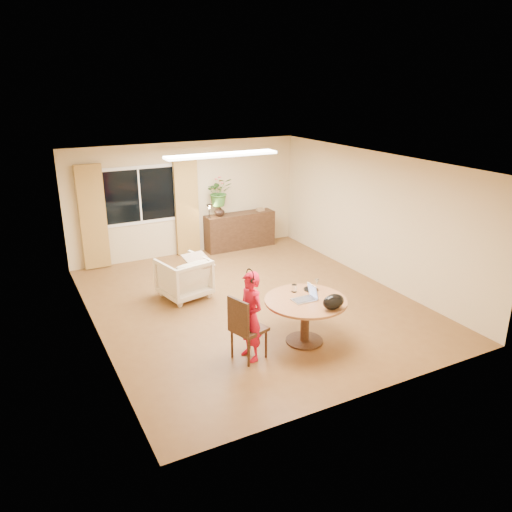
{
  "coord_description": "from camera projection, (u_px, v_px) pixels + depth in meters",
  "views": [
    {
      "loc": [
        -3.82,
        -7.51,
        3.89
      ],
      "look_at": [
        -0.0,
        -0.2,
        0.98
      ],
      "focal_mm": 35.0,
      "sensor_mm": 36.0,
      "label": 1
    }
  ],
  "objects": [
    {
      "name": "wall_right",
      "position": [
        373.0,
        217.0,
        10.01
      ],
      "size": [
        0.0,
        6.5,
        6.5
      ],
      "primitive_type": "plane",
      "rotation": [
        1.57,
        0.0,
        -1.57
      ],
      "color": "#D4B889",
      "rests_on": "floor"
    },
    {
      "name": "ceiling_panel",
      "position": [
        222.0,
        155.0,
        9.39
      ],
      "size": [
        2.2,
        0.35,
        0.05
      ],
      "primitive_type": "cube",
      "color": "white",
      "rests_on": "ceiling"
    },
    {
      "name": "wine_glass",
      "position": [
        317.0,
        285.0,
        7.93
      ],
      "size": [
        0.08,
        0.08,
        0.2
      ],
      "primitive_type": null,
      "rotation": [
        0.0,
        0.0,
        0.09
      ],
      "color": "white",
      "rests_on": "dining_table"
    },
    {
      "name": "tumbler",
      "position": [
        294.0,
        288.0,
        7.89
      ],
      "size": [
        0.1,
        0.1,
        0.12
      ],
      "primitive_type": null,
      "rotation": [
        0.0,
        0.0,
        0.18
      ],
      "color": "white",
      "rests_on": "dining_table"
    },
    {
      "name": "child",
      "position": [
        250.0,
        317.0,
        7.18
      ],
      "size": [
        0.53,
        0.39,
        1.35
      ],
      "primitive_type": "imported",
      "rotation": [
        0.0,
        0.0,
        -1.43
      ],
      "color": "#B72F0E",
      "rests_on": "floor"
    },
    {
      "name": "desk_lamp",
      "position": [
        209.0,
        211.0,
        11.55
      ],
      "size": [
        0.16,
        0.16,
        0.34
      ],
      "primitive_type": null,
      "rotation": [
        0.0,
        0.0,
        -0.16
      ],
      "color": "black",
      "rests_on": "sideboard"
    },
    {
      "name": "armchair",
      "position": [
        184.0,
        278.0,
        9.38
      ],
      "size": [
        0.99,
        1.01,
        0.77
      ],
      "primitive_type": "imported",
      "rotation": [
        0.0,
        0.0,
        3.36
      ],
      "color": "beige",
      "rests_on": "floor"
    },
    {
      "name": "wall_back",
      "position": [
        187.0,
        199.0,
        11.52
      ],
      "size": [
        5.5,
        0.0,
        5.5
      ],
      "primitive_type": "plane",
      "rotation": [
        1.57,
        0.0,
        0.0
      ],
      "color": "#D4B889",
      "rests_on": "floor"
    },
    {
      "name": "bouquet",
      "position": [
        219.0,
        192.0,
        11.58
      ],
      "size": [
        0.66,
        0.59,
        0.66
      ],
      "primitive_type": "imported",
      "rotation": [
        0.0,
        0.0,
        -0.14
      ],
      "color": "#346F29",
      "rests_on": "vase"
    },
    {
      "name": "handbag",
      "position": [
        333.0,
        302.0,
        7.27
      ],
      "size": [
        0.37,
        0.24,
        0.23
      ],
      "primitive_type": null,
      "rotation": [
        0.0,
        0.0,
        -0.09
      ],
      "color": "black",
      "rests_on": "dining_table"
    },
    {
      "name": "throw",
      "position": [
        198.0,
        257.0,
        9.28
      ],
      "size": [
        0.52,
        0.61,
        0.03
      ],
      "primitive_type": null,
      "rotation": [
        0.0,
        0.0,
        0.13
      ],
      "color": "beige",
      "rests_on": "armchair"
    },
    {
      "name": "curtain_left",
      "position": [
        93.0,
        218.0,
        10.56
      ],
      "size": [
        0.55,
        0.08,
        2.25
      ],
      "primitive_type": "cube",
      "color": "olive",
      "rests_on": "wall_back"
    },
    {
      "name": "curtain_right",
      "position": [
        187.0,
        207.0,
        11.47
      ],
      "size": [
        0.55,
        0.08,
        2.25
      ],
      "primitive_type": "cube",
      "color": "olive",
      "rests_on": "wall_back"
    },
    {
      "name": "sideboard",
      "position": [
        240.0,
        231.0,
        12.15
      ],
      "size": [
        1.73,
        0.42,
        0.86
      ],
      "primitive_type": "cube",
      "color": "black",
      "rests_on": "floor"
    },
    {
      "name": "dining_chair",
      "position": [
        249.0,
        327.0,
        7.25
      ],
      "size": [
        0.59,
        0.56,
        1.0
      ],
      "primitive_type": null,
      "rotation": [
        0.0,
        0.0,
        0.3
      ],
      "color": "black",
      "rests_on": "floor"
    },
    {
      "name": "ceiling",
      "position": [
        251.0,
        162.0,
        8.37
      ],
      "size": [
        6.5,
        6.5,
        0.0
      ],
      "primitive_type": "plane",
      "rotation": [
        3.14,
        0.0,
        0.0
      ],
      "color": "white",
      "rests_on": "wall_back"
    },
    {
      "name": "dining_table",
      "position": [
        305.0,
        309.0,
        7.68
      ],
      "size": [
        1.27,
        1.27,
        0.72
      ],
      "color": "brown",
      "rests_on": "floor"
    },
    {
      "name": "wall_left",
      "position": [
        91.0,
        260.0,
        7.6
      ],
      "size": [
        0.0,
        6.5,
        6.5
      ],
      "primitive_type": "plane",
      "rotation": [
        1.57,
        0.0,
        1.57
      ],
      "color": "#D4B889",
      "rests_on": "floor"
    },
    {
      "name": "book_stack",
      "position": [
        260.0,
        209.0,
        12.24
      ],
      "size": [
        0.2,
        0.16,
        0.07
      ],
      "primitive_type": null,
      "rotation": [
        0.0,
        0.0,
        -0.15
      ],
      "color": "brown",
      "rests_on": "sideboard"
    },
    {
      "name": "floor",
      "position": [
        251.0,
        303.0,
        9.24
      ],
      "size": [
        6.5,
        6.5,
        0.0
      ],
      "primitive_type": "plane",
      "color": "brown",
      "rests_on": "ground"
    },
    {
      "name": "laptop",
      "position": [
        304.0,
        293.0,
        7.56
      ],
      "size": [
        0.37,
        0.25,
        0.24
      ],
      "primitive_type": null,
      "rotation": [
        0.0,
        0.0,
        0.01
      ],
      "color": "#B7B7BC",
      "rests_on": "dining_table"
    },
    {
      "name": "vase",
      "position": [
        219.0,
        211.0,
        11.73
      ],
      "size": [
        0.3,
        0.3,
        0.25
      ],
      "primitive_type": "imported",
      "rotation": [
        0.0,
        0.0,
        0.33
      ],
      "color": "black",
      "rests_on": "sideboard"
    },
    {
      "name": "window",
      "position": [
        140.0,
        195.0,
        10.96
      ],
      "size": [
        1.7,
        0.03,
        1.3
      ],
      "color": "white",
      "rests_on": "wall_back"
    },
    {
      "name": "pot_lid",
      "position": [
        311.0,
        289.0,
        7.97
      ],
      "size": [
        0.25,
        0.25,
        0.04
      ],
      "primitive_type": null,
      "rotation": [
        0.0,
        0.0,
        0.1
      ],
      "color": "white",
      "rests_on": "dining_table"
    }
  ]
}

